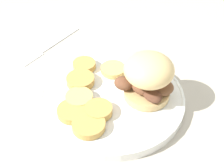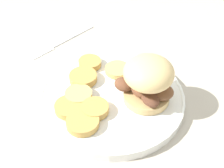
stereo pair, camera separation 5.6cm
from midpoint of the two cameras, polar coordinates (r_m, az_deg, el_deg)
ground_plane at (r=0.59m, az=2.71°, el=-3.36°), size 4.00×4.00×0.00m
dinner_plate at (r=0.58m, az=2.75°, el=-2.60°), size 0.27×0.27×0.02m
sandwich at (r=0.54m, az=9.46°, el=0.53°), size 0.11×0.09×0.09m
potato_round_0 at (r=0.54m, az=-4.86°, el=-4.38°), size 0.05×0.05×0.01m
potato_round_1 at (r=0.54m, az=-0.16°, el=-4.68°), size 0.05×0.05×0.01m
potato_round_2 at (r=0.56m, az=-3.34°, el=-2.16°), size 0.05×0.05×0.01m
potato_round_3 at (r=0.60m, az=-2.66°, el=1.09°), size 0.05×0.05×0.01m
potato_round_4 at (r=0.63m, az=-1.57°, el=3.77°), size 0.05×0.05×0.01m
potato_round_5 at (r=0.62m, az=3.59°, el=2.54°), size 0.05×0.05×0.01m
potato_round_6 at (r=0.52m, az=-2.32°, el=-7.15°), size 0.06×0.06×0.01m
fork at (r=0.74m, az=-7.07°, el=7.76°), size 0.14×0.15×0.00m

